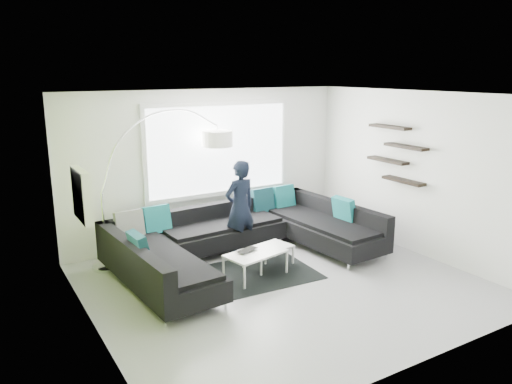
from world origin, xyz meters
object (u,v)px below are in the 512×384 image
at_px(coffee_table, 262,260).
at_px(side_table, 374,240).
at_px(laptop, 250,251).
at_px(sectional_sofa, 248,241).
at_px(person, 240,207).
at_px(arc_lamp, 101,193).

height_order(coffee_table, side_table, side_table).
bearing_deg(laptop, sectional_sofa, 43.32).
bearing_deg(coffee_table, side_table, -21.05).
xyz_separation_m(side_table, person, (-1.95, 1.26, 0.58)).
relative_size(arc_lamp, person, 1.53).
bearing_deg(side_table, coffee_table, 170.72).
xyz_separation_m(sectional_sofa, arc_lamp, (-2.06, 1.00, 0.86)).
distance_m(sectional_sofa, arc_lamp, 2.45).
xyz_separation_m(arc_lamp, person, (2.21, -0.48, -0.43)).
relative_size(coffee_table, side_table, 2.44).
bearing_deg(person, sectional_sofa, 66.33).
bearing_deg(side_table, arc_lamp, 157.32).
height_order(person, laptop, person).
distance_m(coffee_table, laptop, 0.34).
bearing_deg(side_table, laptop, 173.20).
xyz_separation_m(arc_lamp, laptop, (1.83, -1.46, -0.85)).
height_order(side_table, person, person).
bearing_deg(arc_lamp, laptop, -35.61).
bearing_deg(coffee_table, laptop, -179.16).
relative_size(coffee_table, person, 0.73).
relative_size(side_table, person, 0.30).
distance_m(sectional_sofa, side_table, 2.24).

